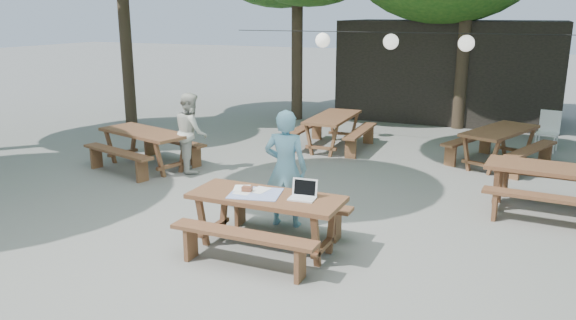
# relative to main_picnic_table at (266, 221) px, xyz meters

# --- Properties ---
(ground) EXTENTS (80.00, 80.00, 0.00)m
(ground) POSITION_rel_main_picnic_table_xyz_m (0.22, 0.27, -0.39)
(ground) COLOR slate
(ground) RESTS_ON ground
(pavilion) EXTENTS (6.00, 3.00, 2.80)m
(pavilion) POSITION_rel_main_picnic_table_xyz_m (0.72, 10.77, 1.01)
(pavilion) COLOR black
(pavilion) RESTS_ON ground
(main_picnic_table) EXTENTS (2.00, 1.58, 0.75)m
(main_picnic_table) POSITION_rel_main_picnic_table_xyz_m (0.00, 0.00, 0.00)
(main_picnic_table) COLOR #512E1C
(main_picnic_table) RESTS_ON ground
(picnic_table_nw) EXTENTS (2.26, 2.04, 0.75)m
(picnic_table_nw) POSITION_rel_main_picnic_table_xyz_m (-3.97, 2.64, 0.00)
(picnic_table_nw) COLOR #512E1C
(picnic_table_nw) RESTS_ON ground
(picnic_table_ne) EXTENTS (2.04, 1.69, 0.75)m
(picnic_table_ne) POSITION_rel_main_picnic_table_xyz_m (3.45, 2.99, 0.00)
(picnic_table_ne) COLOR #512E1C
(picnic_table_ne) RESTS_ON ground
(picnic_table_far_w) EXTENTS (1.63, 2.02, 0.75)m
(picnic_table_far_w) POSITION_rel_main_picnic_table_xyz_m (-1.11, 5.73, 0.00)
(picnic_table_far_w) COLOR #512E1C
(picnic_table_far_w) RESTS_ON ground
(picnic_table_far_e) EXTENTS (2.17, 2.35, 0.75)m
(picnic_table_far_e) POSITION_rel_main_picnic_table_xyz_m (2.48, 5.68, 0.00)
(picnic_table_far_e) COLOR #512E1C
(picnic_table_far_e) RESTS_ON ground
(woman) EXTENTS (0.68, 0.50, 1.71)m
(woman) POSITION_rel_main_picnic_table_xyz_m (-0.13, 0.91, 0.47)
(woman) COLOR #72B3CF
(woman) RESTS_ON ground
(second_person) EXTENTS (0.93, 0.95, 1.54)m
(second_person) POSITION_rel_main_picnic_table_xyz_m (-3.01, 2.84, 0.38)
(second_person) COLOR silver
(second_person) RESTS_ON ground
(plastic_chair) EXTENTS (0.51, 0.51, 0.90)m
(plastic_chair) POSITION_rel_main_picnic_table_xyz_m (3.39, 7.41, -0.13)
(plastic_chair) COLOR white
(plastic_chair) RESTS_ON ground
(laptop) EXTENTS (0.35, 0.29, 0.24)m
(laptop) POSITION_rel_main_picnic_table_xyz_m (0.49, 0.08, 0.42)
(laptop) COLOR white
(laptop) RESTS_ON main_picnic_table
(tabletop_clutter) EXTENTS (0.79, 0.68, 0.08)m
(tabletop_clutter) POSITION_rel_main_picnic_table_xyz_m (-0.19, 0.01, 0.37)
(tabletop_clutter) COLOR blue
(tabletop_clutter) RESTS_ON main_picnic_table
(paper_lanterns) EXTENTS (9.00, 0.34, 0.38)m
(paper_lanterns) POSITION_rel_main_picnic_table_xyz_m (0.03, 6.27, 2.02)
(paper_lanterns) COLOR black
(paper_lanterns) RESTS_ON ground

